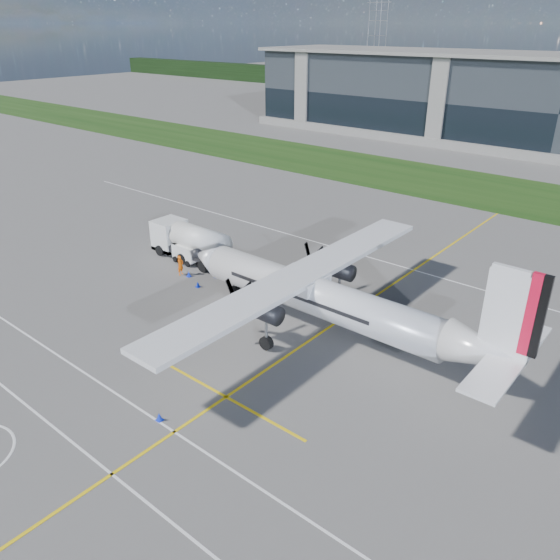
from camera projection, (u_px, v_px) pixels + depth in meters
The scene contains 13 objects.
ground at pixel (476, 207), 66.29m from camera, with size 400.00×400.00×0.00m, color #5B5856.
grass_strip at pixel (499, 192), 71.85m from camera, with size 400.00×18.00×0.04m, color #16370F.
pylon_west at pixel (377, 40), 182.67m from camera, with size 9.00×4.60×30.00m, color gray, non-canonical shape.
yellow_taxiway_centerline at pixel (367, 302), 43.66m from camera, with size 0.20×70.00×0.01m, color yellow.
white_lane_line at pixel (78, 447), 28.68m from camera, with size 90.00×0.15×0.01m, color white.
turboprop_aircraft at pixel (330, 280), 37.37m from camera, with size 27.43×28.44×8.53m, color white, non-canonical shape.
fuel_tanker_truck at pixel (186, 241), 51.17m from camera, with size 9.16×2.98×3.43m, color silver, non-canonical shape.
baggage_tug at pixel (187, 253), 50.62m from camera, with size 2.81×1.69×1.69m, color silver, non-canonical shape.
ground_crew_person at pixel (180, 264), 47.94m from camera, with size 0.84×0.60×2.07m, color #F25907.
safety_cone_nose_port at pixel (198, 284), 46.00m from camera, with size 0.36×0.36×0.50m, color #0B25C6.
safety_cone_nose_stbd at pixel (217, 275), 47.71m from camera, with size 0.36×0.36×0.50m, color #0B25C6.
safety_cone_portwing at pixel (159, 417), 30.52m from camera, with size 0.36×0.36×0.50m, color #0B25C6.
safety_cone_fwd at pixel (189, 274), 47.89m from camera, with size 0.36×0.36×0.50m, color #0B25C6.
Camera 1 is at (22.35, -24.30, 20.20)m, focal length 35.00 mm.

